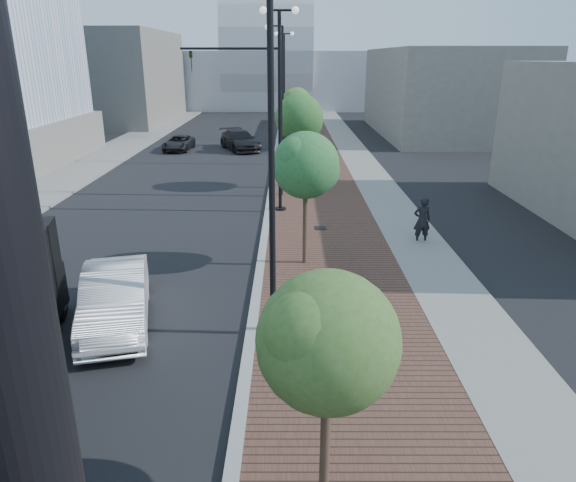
{
  "coord_description": "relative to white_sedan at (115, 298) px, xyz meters",
  "views": [
    {
      "loc": [
        1.03,
        -2.68,
        7.19
      ],
      "look_at": [
        1.0,
        12.0,
        2.0
      ],
      "focal_mm": 32.5,
      "sensor_mm": 36.0,
      "label": 1
    }
  ],
  "objects": [
    {
      "name": "sidewalk",
      "position": [
        7.36,
        29.43,
        -0.75
      ],
      "size": [
        7.0,
        140.0,
        0.12
      ],
      "primitive_type": "cube",
      "color": "#4C2D23",
      "rests_on": "ground"
    },
    {
      "name": "concrete_strip",
      "position": [
        10.06,
        29.43,
        -0.74
      ],
      "size": [
        2.4,
        140.0,
        0.13
      ],
      "primitive_type": "cube",
      "color": "slate",
      "rests_on": "ground"
    },
    {
      "name": "curb",
      "position": [
        3.86,
        29.43,
        -0.74
      ],
      "size": [
        0.3,
        140.0,
        0.14
      ],
      "primitive_type": "cube",
      "color": "gray",
      "rests_on": "ground"
    },
    {
      "name": "west_sidewalk",
      "position": [
        -9.14,
        29.43,
        -0.75
      ],
      "size": [
        4.0,
        140.0,
        0.12
      ],
      "primitive_type": "cube",
      "color": "slate",
      "rests_on": "ground"
    },
    {
      "name": "white_sedan",
      "position": [
        0.0,
        0.0,
        0.0
      ],
      "size": [
        2.83,
        5.17,
        1.62
      ],
      "primitive_type": "imported",
      "rotation": [
        0.0,
        0.0,
        0.24
      ],
      "color": "silver",
      "rests_on": "ground"
    },
    {
      "name": "dark_car_mid",
      "position": [
        -4.11,
        29.4,
        -0.22
      ],
      "size": [
        2.18,
        4.35,
        1.18
      ],
      "primitive_type": "imported",
      "rotation": [
        0.0,
        0.0,
        -0.05
      ],
      "color": "black",
      "rests_on": "ground"
    },
    {
      "name": "dark_car_far",
      "position": [
        0.87,
        29.6,
        -0.03
      ],
      "size": [
        4.17,
        5.82,
        1.57
      ],
      "primitive_type": "imported",
      "rotation": [
        0.0,
        0.0,
        0.41
      ],
      "color": "black",
      "rests_on": "ground"
    },
    {
      "name": "pedestrian",
      "position": [
        10.27,
        6.84,
        0.17
      ],
      "size": [
        0.75,
        0.54,
        1.95
      ],
      "primitive_type": "imported",
      "rotation": [
        0.0,
        0.0,
        3.24
      ],
      "color": "black",
      "rests_on": "ground"
    },
    {
      "name": "streetlight_1",
      "position": [
        4.35,
        -0.57,
        3.53
      ],
      "size": [
        1.44,
        0.56,
        9.21
      ],
      "color": "black",
      "rests_on": "ground"
    },
    {
      "name": "streetlight_2",
      "position": [
        4.46,
        11.43,
        4.01
      ],
      "size": [
        1.72,
        0.56,
        9.28
      ],
      "color": "black",
      "rests_on": "ground"
    },
    {
      "name": "streetlight_3",
      "position": [
        4.35,
        23.43,
        3.53
      ],
      "size": [
        1.44,
        0.56,
        9.21
      ],
      "color": "black",
      "rests_on": "ground"
    },
    {
      "name": "streetlight_4",
      "position": [
        4.46,
        35.43,
        4.01
      ],
      "size": [
        1.72,
        0.56,
        9.28
      ],
      "color": "black",
      "rests_on": "ground"
    },
    {
      "name": "traffic_mast",
      "position": [
        3.56,
        14.43,
        4.17
      ],
      "size": [
        5.09,
        0.2,
        8.0
      ],
      "color": "black",
      "rests_on": "ground"
    },
    {
      "name": "tree_0",
      "position": [
        5.51,
        -6.55,
        2.45
      ],
      "size": [
        2.22,
        2.14,
        4.34
      ],
      "color": "#382619",
      "rests_on": "ground"
    },
    {
      "name": "tree_1",
      "position": [
        5.51,
        4.45,
        2.87
      ],
      "size": [
        2.37,
        2.32,
        4.85
      ],
      "color": "#382619",
      "rests_on": "ground"
    },
    {
      "name": "tree_2",
      "position": [
        5.51,
        16.45,
        3.17
      ],
      "size": [
        2.7,
        2.7,
        5.34
      ],
      "color": "#382619",
      "rests_on": "ground"
    },
    {
      "name": "tree_3",
      "position": [
        5.51,
        28.45,
        3.01
      ],
      "size": [
        2.42,
        2.38,
        5.02
      ],
      "color": "#382619",
      "rests_on": "ground"
    },
    {
      "name": "convention_center",
      "position": [
        1.86,
        74.43,
        5.2
      ],
      "size": [
        50.0,
        30.0,
        50.0
      ],
      "color": "#AFB3BA",
      "rests_on": "ground"
    },
    {
      "name": "commercial_block_nw",
      "position": [
        -16.14,
        49.43,
        4.19
      ],
      "size": [
        14.0,
        20.0,
        10.0
      ],
      "primitive_type": "cube",
      "color": "#66625C",
      "rests_on": "ground"
    },
    {
      "name": "commercial_block_ne",
      "position": [
        19.86,
        39.43,
        3.19
      ],
      "size": [
        12.0,
        22.0,
        8.0
      ],
      "primitive_type": "cube",
      "color": "#636059",
      "rests_on": "ground"
    },
    {
      "name": "utility_cover_1",
      "position": [
        6.26,
        -2.57,
        -0.68
      ],
      "size": [
        0.5,
        0.5,
        0.02
      ],
      "primitive_type": "cube",
      "color": "black",
      "rests_on": "sidewalk"
    },
    {
      "name": "utility_cover_2",
      "position": [
        6.26,
        8.43,
        -0.68
      ],
      "size": [
        0.5,
        0.5,
        0.02
      ],
      "primitive_type": "cube",
      "color": "black",
      "rests_on": "sidewalk"
    }
  ]
}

